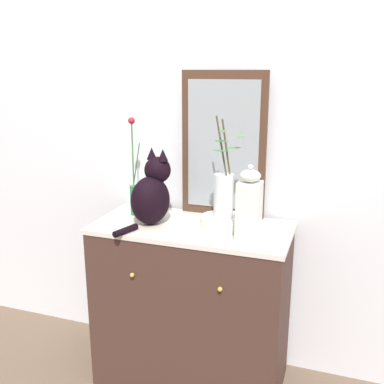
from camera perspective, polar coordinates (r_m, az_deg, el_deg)
name	(u,v)px	position (r m, az deg, el deg)	size (l,w,h in m)	color
ground_plane	(192,376)	(2.77, 0.00, -22.32)	(6.00, 6.00, 0.00)	brown
wall_back	(211,142)	(2.53, 2.40, 6.36)	(4.40, 0.08, 2.60)	silver
sideboard	(192,304)	(2.52, 0.00, -14.08)	(1.02, 0.51, 0.91)	#3F2821
mirror_leaning	(223,145)	(2.41, 4.00, 5.94)	(0.46, 0.03, 0.78)	#452B1E
cat_sitting	(152,194)	(2.33, -5.14, -0.19)	(0.24, 0.39, 0.39)	black
vase_slim_green	(134,189)	(2.48, -7.38, 0.36)	(0.07, 0.05, 0.54)	#296D40
bowl_porcelain	(223,222)	(2.30, 3.96, -3.84)	(0.24, 0.24, 0.06)	silver
vase_glass_clear	(224,193)	(2.25, 4.05, -0.14)	(0.16, 0.18, 0.51)	silver
jar_lidded_porcelain	(249,206)	(2.11, 7.27, -1.80)	(0.11, 0.11, 0.36)	silver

